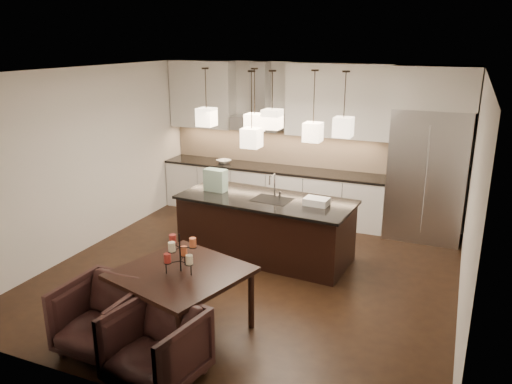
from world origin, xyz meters
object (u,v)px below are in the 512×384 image
at_px(refrigerator, 427,175).
at_px(armchair_left, 103,317).
at_px(dining_table, 182,302).
at_px(armchair_right, 156,347).
at_px(island_body, 265,229).

height_order(refrigerator, armchair_left, refrigerator).
height_order(refrigerator, dining_table, refrigerator).
bearing_deg(armchair_right, island_body, 102.39).
height_order(refrigerator, armchair_right, refrigerator).
xyz_separation_m(island_body, dining_table, (-0.09, -2.28, -0.07)).
bearing_deg(refrigerator, armchair_left, -121.32).
relative_size(island_body, armchair_right, 3.05).
xyz_separation_m(refrigerator, dining_table, (-2.22, -4.03, -0.70)).
bearing_deg(armchair_right, dining_table, 113.97).
height_order(island_body, armchair_left, island_body).
relative_size(refrigerator, armchair_left, 2.57).
distance_m(dining_table, armchair_left, 0.86).
bearing_deg(refrigerator, island_body, -140.58).
bearing_deg(armchair_left, armchair_right, -14.17).
bearing_deg(island_body, dining_table, -88.16).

